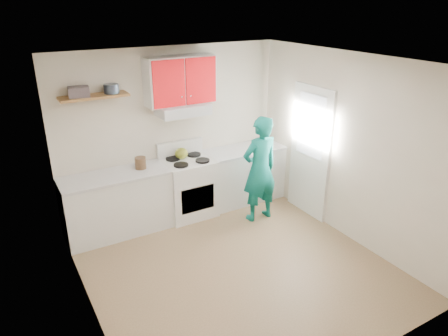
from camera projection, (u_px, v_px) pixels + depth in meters
floor at (235, 266)px, 5.40m from camera, size 3.80×3.80×0.00m
ceiling at (238, 62)px, 4.41m from camera, size 3.60×3.80×0.04m
back_wall at (172, 132)px, 6.42m from camera, size 3.60×0.04×2.60m
front_wall at (359, 253)px, 3.38m from camera, size 3.60×0.04×2.60m
left_wall at (81, 210)px, 4.07m from camera, size 0.04×3.80×2.60m
right_wall at (347, 148)px, 5.74m from camera, size 0.04×3.80×2.60m
door at (310, 152)px, 6.39m from camera, size 0.05×0.85×2.05m
door_glass at (311, 126)px, 6.22m from camera, size 0.01×0.55×0.95m
counter_left at (117, 204)px, 6.02m from camera, size 1.52×0.60×0.90m
counter_right at (243, 175)px, 7.04m from camera, size 1.32×0.60×0.90m
stove at (189, 188)px, 6.53m from camera, size 0.76×0.65×0.92m
range_hood at (183, 110)px, 6.14m from camera, size 0.76×0.44×0.15m
upper_cabinets at (180, 80)px, 6.03m from camera, size 1.02×0.33×0.70m
shelf at (94, 96)px, 5.49m from camera, size 0.90×0.30×0.04m
books at (79, 92)px, 5.36m from camera, size 0.28×0.22×0.14m
tin at (111, 89)px, 5.57m from camera, size 0.27×0.27×0.12m
kettle at (181, 153)px, 6.40m from camera, size 0.22×0.22×0.17m
crock at (141, 164)px, 6.03m from camera, size 0.16×0.16×0.19m
cutting_board at (223, 154)px, 6.64m from camera, size 0.34×0.29×0.02m
silicone_mat at (267, 146)px, 7.02m from camera, size 0.34×0.31×0.01m
person at (260, 169)px, 6.27m from camera, size 0.61×0.41×1.66m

